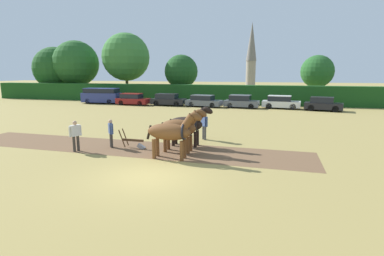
{
  "coord_description": "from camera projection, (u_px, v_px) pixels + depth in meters",
  "views": [
    {
      "loc": [
        4.61,
        -10.59,
        4.1
      ],
      "look_at": [
        0.51,
        4.99,
        1.1
      ],
      "focal_mm": 28.0,
      "sensor_mm": 36.0,
      "label": 1
    }
  ],
  "objects": [
    {
      "name": "ground_plane",
      "position": [
        148.0,
        176.0,
        11.97
      ],
      "size": [
        240.0,
        240.0,
        0.0
      ],
      "primitive_type": "plane",
      "color": "#998447"
    },
    {
      "name": "plowed_furrow_strip",
      "position": [
        127.0,
        148.0,
        16.56
      ],
      "size": [
        20.06,
        3.72,
        0.01
      ],
      "primitive_type": "cube",
      "rotation": [
        0.0,
        0.0,
        -0.02
      ],
      "color": "brown",
      "rests_on": "ground"
    },
    {
      "name": "hedgerow",
      "position": [
        235.0,
        95.0,
        39.29
      ],
      "size": [
        74.14,
        1.81,
        2.46
      ],
      "primitive_type": "cube",
      "color": "#194719",
      "rests_on": "ground"
    },
    {
      "name": "tree_far_left",
      "position": [
        55.0,
        69.0,
        49.86
      ],
      "size": [
        7.09,
        7.09,
        8.26
      ],
      "color": "brown",
      "rests_on": "ground"
    },
    {
      "name": "tree_left",
      "position": [
        76.0,
        63.0,
        48.57
      ],
      "size": [
        7.25,
        7.25,
        9.16
      ],
      "color": "brown",
      "rests_on": "ground"
    },
    {
      "name": "tree_center_left",
      "position": [
        126.0,
        57.0,
        46.93
      ],
      "size": [
        7.42,
        7.42,
        10.17
      ],
      "color": "#423323",
      "rests_on": "ground"
    },
    {
      "name": "tree_center",
      "position": [
        181.0,
        72.0,
        44.94
      ],
      "size": [
        4.98,
        4.98,
        6.72
      ],
      "color": "#423323",
      "rests_on": "ground"
    },
    {
      "name": "tree_center_right",
      "position": [
        317.0,
        72.0,
        40.94
      ],
      "size": [
        4.42,
        4.42,
        6.43
      ],
      "color": "#423323",
      "rests_on": "ground"
    },
    {
      "name": "church_spire",
      "position": [
        251.0,
        56.0,
        62.71
      ],
      "size": [
        2.21,
        2.21,
        14.35
      ],
      "color": "gray",
      "rests_on": "ground"
    },
    {
      "name": "draft_horse_lead_left",
      "position": [
        171.0,
        132.0,
        14.23
      ],
      "size": [
        2.86,
        0.88,
        2.37
      ],
      "rotation": [
        0.0,
        0.0,
        -0.02
      ],
      "color": "brown",
      "rests_on": "ground"
    },
    {
      "name": "draft_horse_lead_right",
      "position": [
        180.0,
        128.0,
        15.5
      ],
      "size": [
        2.66,
        0.97,
        2.35
      ],
      "rotation": [
        0.0,
        0.0,
        -0.02
      ],
      "color": "brown",
      "rests_on": "ground"
    },
    {
      "name": "draft_horse_trail_left",
      "position": [
        187.0,
        124.0,
        16.76
      ],
      "size": [
        2.72,
        0.9,
        2.33
      ],
      "rotation": [
        0.0,
        0.0,
        -0.02
      ],
      "color": "black",
      "rests_on": "ground"
    },
    {
      "name": "plow",
      "position": [
        135.0,
        143.0,
        16.36
      ],
      "size": [
        1.5,
        0.47,
        1.13
      ],
      "rotation": [
        0.0,
        0.0,
        -0.02
      ],
      "color": "#4C331E",
      "rests_on": "ground"
    },
    {
      "name": "farmer_at_plow",
      "position": [
        111.0,
        132.0,
        16.47
      ],
      "size": [
        0.45,
        0.51,
        1.56
      ],
      "rotation": [
        0.0,
        0.0,
        0.69
      ],
      "color": "#38332D",
      "rests_on": "ground"
    },
    {
      "name": "farmer_beside_team",
      "position": [
        204.0,
        123.0,
        18.36
      ],
      "size": [
        0.48,
        0.53,
        1.74
      ],
      "rotation": [
        0.0,
        0.0,
        0.73
      ],
      "color": "#4C4C4C",
      "rests_on": "ground"
    },
    {
      "name": "farmer_onlooker_left",
      "position": [
        75.0,
        134.0,
        15.62
      ],
      "size": [
        0.42,
        0.58,
        1.63
      ],
      "rotation": [
        0.0,
        0.0,
        -0.55
      ],
      "color": "#38332D",
      "rests_on": "ground"
    },
    {
      "name": "parked_van",
      "position": [
        102.0,
        96.0,
        40.02
      ],
      "size": [
        5.14,
        2.31,
        2.03
      ],
      "rotation": [
        0.0,
        0.0,
        0.06
      ],
      "color": "navy",
      "rests_on": "ground"
    },
    {
      "name": "parked_car_left",
      "position": [
        133.0,
        99.0,
        38.14
      ],
      "size": [
        4.26,
        1.91,
        1.47
      ],
      "rotation": [
        0.0,
        0.0,
        -0.03
      ],
      "color": "maroon",
      "rests_on": "ground"
    },
    {
      "name": "parked_car_center_left",
      "position": [
        168.0,
        100.0,
        37.42
      ],
      "size": [
        4.3,
        1.9,
        1.48
      ],
      "rotation": [
        0.0,
        0.0,
        -0.02
      ],
      "color": "black",
      "rests_on": "ground"
    },
    {
      "name": "parked_car_center",
      "position": [
        204.0,
        101.0,
        36.04
      ],
      "size": [
        4.51,
        2.4,
        1.42
      ],
      "rotation": [
        0.0,
        0.0,
        -0.15
      ],
      "color": "#565B66",
      "rests_on": "ground"
    },
    {
      "name": "parked_car_center_right",
      "position": [
        241.0,
        102.0,
        35.0
      ],
      "size": [
        4.1,
        2.12,
        1.51
      ],
      "rotation": [
        0.0,
        0.0,
        -0.09
      ],
      "color": "#565B66",
      "rests_on": "ground"
    },
    {
      "name": "parked_car_right",
      "position": [
        281.0,
        102.0,
        34.27
      ],
      "size": [
        4.35,
        2.16,
        1.49
      ],
      "rotation": [
        0.0,
        0.0,
        -0.1
      ],
      "color": "silver",
      "rests_on": "ground"
    },
    {
      "name": "parked_car_far_right",
      "position": [
        323.0,
        104.0,
        32.32
      ],
      "size": [
        4.11,
        2.5,
        1.48
      ],
      "rotation": [
        0.0,
        0.0,
        -0.2
      ],
      "color": "black",
      "rests_on": "ground"
    }
  ]
}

